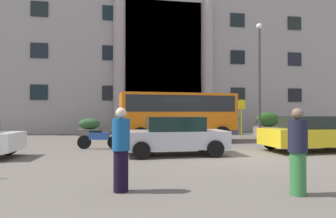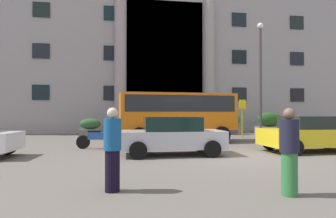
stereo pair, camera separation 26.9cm
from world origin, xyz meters
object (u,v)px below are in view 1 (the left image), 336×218
Objects in this scene: hedge_planter_far_west at (229,124)px; scooter_by_planter at (98,139)px; hedge_planter_east at (268,123)px; hedge_planter_entrance_right at (89,127)px; bus_stop_sign at (242,114)px; pedestrian_man_red_shirt at (121,149)px; lamppost_plaza_centre at (259,71)px; hedge_planter_entrance_left at (308,125)px; parked_compact_extra at (174,135)px; pedestrian_woman_with_bag at (298,151)px; parked_hatchback_near at (313,133)px; hedge_planter_far_east at (146,124)px; orange_minibus at (177,113)px.

hedge_planter_far_west is 0.84× the size of scooter_by_planter.
hedge_planter_east reaches higher than hedge_planter_entrance_right.
bus_stop_sign is 4.46m from hedge_planter_east.
hedge_planter_entrance_right is 0.89× the size of pedestrian_man_red_shirt.
pedestrian_man_red_shirt reaches higher than hedge_planter_entrance_right.
lamppost_plaza_centre reaches higher than hedge_planter_far_west.
parked_compact_extra is (-12.40, -9.36, 0.06)m from hedge_planter_entrance_left.
pedestrian_woman_with_bag reaches higher than hedge_planter_entrance_right.
hedge_planter_far_west is 0.39× the size of parked_hatchback_near.
bus_stop_sign reaches higher than pedestrian_man_red_shirt.
hedge_planter_far_west is at bearing 88.53° from parked_hatchback_near.
hedge_planter_far_east is 8.21m from scooter_by_planter.
bus_stop_sign is 10.53m from hedge_planter_entrance_right.
lamppost_plaza_centre is (11.68, -2.33, 3.96)m from hedge_planter_entrance_right.
hedge_planter_far_east reaches higher than hedge_planter_entrance_left.
hedge_planter_east is at bearing 27.58° from orange_minibus.
orange_minibus is 3.26× the size of scooter_by_planter.
pedestrian_man_red_shirt is at bearing -149.84° from parked_hatchback_near.
hedge_planter_entrance_left is (6.46, -0.08, -0.11)m from hedge_planter_far_west.
bus_stop_sign is 1.45× the size of pedestrian_woman_with_bag.
hedge_planter_entrance_right is 0.39× the size of parked_compact_extra.
hedge_planter_entrance_right is at bearing 168.72° from lamppost_plaza_centre.
hedge_planter_far_east is 11.73m from parked_hatchback_near.
parked_hatchback_near reaches higher than scooter_by_planter.
parked_hatchback_near is 2.45× the size of pedestrian_woman_with_bag.
bus_stop_sign reaches higher than pedestrian_woman_with_bag.
orange_minibus reaches higher than parked_hatchback_near.
pedestrian_woman_with_bag is (0.39, -10.24, -0.73)m from orange_minibus.
parked_compact_extra is 2.30× the size of pedestrian_woman_with_bag.
bus_stop_sign reaches higher than parked_hatchback_near.
hedge_planter_entrance_left is 20.21m from pedestrian_man_red_shirt.
scooter_by_planter is at bearing 170.36° from pedestrian_woman_with_bag.
hedge_planter_far_west is 3.19m from hedge_planter_east.
pedestrian_woman_with_bag is at bearing -117.01° from hedge_planter_east.
bus_stop_sign is at bearing 121.69° from pedestrian_woman_with_bag.
lamppost_plaza_centre is at bearing -160.85° from hedge_planter_entrance_left.
hedge_planter_far_west is at bearing 179.29° from hedge_planter_entrance_left.
hedge_planter_far_west is 11.49m from scooter_by_planter.
hedge_planter_far_east is at bearing 82.28° from scooter_by_planter.
pedestrian_woman_with_bag is at bearing -106.78° from hedge_planter_far_west.
bus_stop_sign reaches higher than hedge_planter_east.
hedge_planter_entrance_left is at bearing 36.78° from parked_compact_extra.
orange_minibus is 9.52m from hedge_planter_east.
lamppost_plaza_centre is at bearing 77.37° from parked_hatchback_near.
hedge_planter_entrance_left is at bearing -77.75° from pedestrian_man_red_shirt.
hedge_planter_far_west is (0.21, 2.69, -0.74)m from bus_stop_sign.
hedge_planter_far_east is at bearing 0.25° from hedge_planter_entrance_right.
hedge_planter_east is 13.38m from hedge_planter_entrance_right.
lamppost_plaza_centre is (1.70, 0.88, 3.02)m from bus_stop_sign.
hedge_planter_entrance_left is (16.65, -0.61, 0.09)m from hedge_planter_entrance_right.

